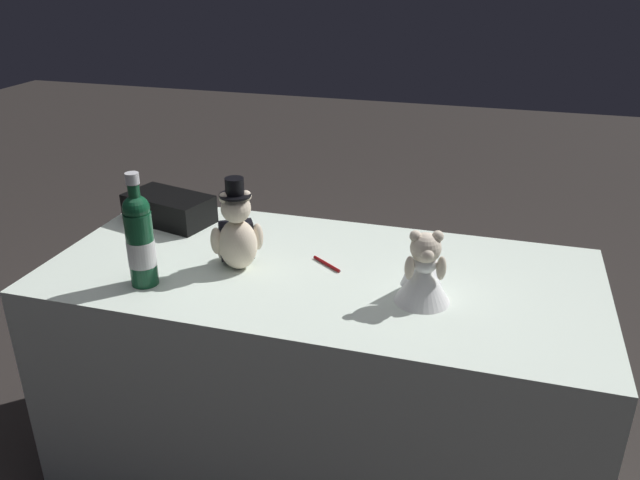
{
  "coord_description": "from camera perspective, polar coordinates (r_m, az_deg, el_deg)",
  "views": [
    {
      "loc": [
        -0.49,
        1.66,
        1.66
      ],
      "look_at": [
        0.0,
        0.0,
        0.87
      ],
      "focal_mm": 35.63,
      "sensor_mm": 36.0,
      "label": 1
    }
  ],
  "objects": [
    {
      "name": "teddy_bear_bride",
      "position": [
        1.77,
        9.26,
        -2.62
      ],
      "size": [
        0.16,
        0.2,
        0.21
      ],
      "color": "white",
      "rests_on": "reception_table"
    },
    {
      "name": "reception_table",
      "position": [
        2.15,
        -0.0,
        -11.88
      ],
      "size": [
        1.68,
        0.79,
        0.77
      ],
      "primitive_type": "cube",
      "color": "white",
      "rests_on": "ground_plane"
    },
    {
      "name": "gift_case_black",
      "position": [
        2.34,
        -13.39,
        2.79
      ],
      "size": [
        0.34,
        0.24,
        0.1
      ],
      "color": "black",
      "rests_on": "reception_table"
    },
    {
      "name": "teddy_bear_groom",
      "position": [
        1.94,
        -7.47,
        0.57
      ],
      "size": [
        0.15,
        0.15,
        0.29
      ],
      "color": "beige",
      "rests_on": "reception_table"
    },
    {
      "name": "champagne_bottle",
      "position": [
        1.88,
        -15.87,
        0.09
      ],
      "size": [
        0.08,
        0.08,
        0.34
      ],
      "color": "#124729",
      "rests_on": "reception_table"
    },
    {
      "name": "signing_pen",
      "position": [
        1.97,
        0.71,
        -2.23
      ],
      "size": [
        0.11,
        0.09,
        0.01
      ],
      "color": "maroon",
      "rests_on": "reception_table"
    },
    {
      "name": "ground_plane",
      "position": [
        2.4,
        -0.0,
        -19.34
      ],
      "size": [
        12.0,
        12.0,
        0.0
      ],
      "primitive_type": "plane",
      "color": "#2D2826"
    }
  ]
}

